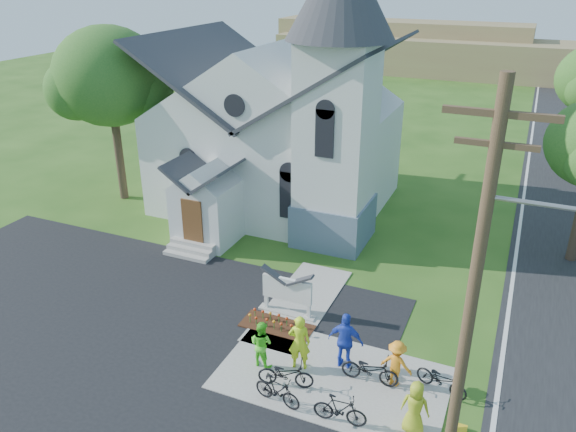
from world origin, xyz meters
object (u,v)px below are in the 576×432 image
at_px(utility_pole, 477,286).
at_px(bike_3, 340,410).
at_px(church_sign, 287,290).
at_px(cyclist_3, 396,363).
at_px(cyclist_2, 346,341).
at_px(bike_4, 442,379).
at_px(bike_0, 286,374).
at_px(bike_1, 277,391).
at_px(bike_2, 370,369).
at_px(cyclist_0, 299,342).
at_px(cyclist_1, 261,344).
at_px(cyclist_4, 415,407).

bearing_deg(utility_pole, bike_3, 174.37).
xyz_separation_m(church_sign, bike_3, (3.52, -4.40, -0.51)).
bearing_deg(cyclist_3, cyclist_2, 1.27).
xyz_separation_m(utility_pole, bike_4, (-0.66, 2.73, -4.92)).
relative_size(bike_0, cyclist_3, 1.13).
relative_size(bike_3, bike_4, 0.94).
height_order(utility_pole, bike_0, utility_pole).
height_order(church_sign, cyclist_2, cyclist_2).
height_order(bike_1, bike_2, bike_2).
xyz_separation_m(cyclist_2, bike_2, (0.93, -0.40, -0.51)).
distance_m(cyclist_3, bike_3, 2.45).
bearing_deg(bike_3, cyclist_3, -29.84).
bearing_deg(bike_1, bike_4, -51.23).
relative_size(church_sign, bike_0, 1.28).
distance_m(bike_0, cyclist_3, 3.35).
distance_m(utility_pole, cyclist_0, 6.97).
height_order(cyclist_1, bike_4, cyclist_1).
xyz_separation_m(bike_3, bike_4, (2.38, 2.43, -0.03)).
distance_m(utility_pole, bike_4, 5.67).
xyz_separation_m(bike_1, bike_4, (4.29, 2.43, -0.03)).
height_order(cyclist_1, bike_2, cyclist_1).
xyz_separation_m(utility_pole, cyclist_1, (-6.15, 1.71, -4.56)).
height_order(bike_1, cyclist_3, cyclist_3).
bearing_deg(cyclist_4, utility_pole, 143.32).
bearing_deg(bike_4, utility_pole, -148.37).
bearing_deg(cyclist_4, cyclist_3, -61.05).
relative_size(cyclist_0, cyclist_4, 1.17).
distance_m(cyclist_0, bike_2, 2.31).
relative_size(bike_0, bike_2, 0.97).
xyz_separation_m(bike_1, bike_2, (2.21, 1.98, 0.01)).
relative_size(church_sign, bike_3, 1.43).
height_order(utility_pole, bike_2, utility_pole).
relative_size(cyclist_0, bike_3, 1.24).
height_order(cyclist_0, cyclist_4, cyclist_0).
height_order(bike_1, bike_4, bike_1).
distance_m(bike_2, bike_3, 2.00).
bearing_deg(cyclist_3, cyclist_0, 15.82).
bearing_deg(bike_0, utility_pole, -115.98).
xyz_separation_m(cyclist_2, cyclist_3, (1.67, -0.18, -0.21)).
height_order(bike_1, cyclist_4, cyclist_4).
distance_m(bike_2, cyclist_3, 0.82).
bearing_deg(bike_0, cyclist_1, 47.14).
distance_m(cyclist_1, cyclist_4, 5.13).
height_order(utility_pole, cyclist_3, utility_pole).
relative_size(bike_1, bike_3, 1.00).
height_order(utility_pole, cyclist_0, utility_pole).
bearing_deg(cyclist_2, bike_1, 60.58).
height_order(bike_0, cyclist_4, cyclist_4).
relative_size(church_sign, cyclist_0, 1.15).
xyz_separation_m(cyclist_1, cyclist_3, (4.14, 0.79, -0.03)).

